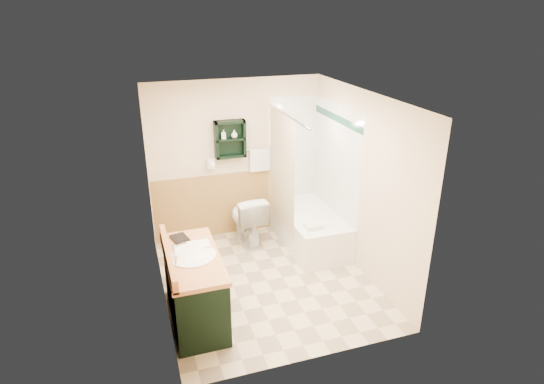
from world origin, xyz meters
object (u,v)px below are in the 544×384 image
Objects in this scene: hair_dryer at (211,164)px; vanity_book at (172,232)px; toilet at (247,219)px; soap_bottle_b at (234,135)px; soap_bottle_a at (224,137)px; wall_shelf at (230,139)px; vanity at (195,288)px; bathtub at (310,228)px.

hair_dryer is 1.69m from vanity_book.
toilet is 1.26m from soap_bottle_b.
toilet is at bearing -53.88° from soap_bottle_a.
wall_shelf reaches higher than hair_dryer.
toilet is at bearing -66.86° from wall_shelf.
vanity is at bearing -107.41° from hair_dryer.
hair_dryer reaches higher than bathtub.
wall_shelf reaches higher than toilet.
vanity is at bearing -117.15° from soap_bottle_b.
hair_dryer is 1.80× the size of soap_bottle_a.
bathtub is at bearing -26.95° from hair_dryer.
soap_bottle_b is (-0.07, 0.31, 1.22)m from toilet.
vanity reaches higher than bathtub.
toilet is 6.68× the size of soap_bottle_b.
vanity_book is at bearing 111.75° from vanity.
bathtub is 1.78m from soap_bottle_b.
toilet is at bearing 30.30° from vanity_book.
vanity_book is 1.96m from soap_bottle_b.
soap_bottle_b is (0.06, -0.01, 0.06)m from wall_shelf.
wall_shelf is at bearing -4.76° from hair_dryer.
hair_dryer is 0.16× the size of bathtub.
wall_shelf reaches higher than soap_bottle_a.
vanity is (-0.59, -1.90, -0.79)m from hair_dryer.
soap_bottle_b is (0.16, 0.00, 0.02)m from soap_bottle_a.
vanity_book is (-1.06, -1.46, -0.62)m from wall_shelf.
vanity is 0.69m from vanity_book.
vanity_book is (-0.76, -1.48, -0.27)m from hair_dryer.
hair_dryer is at bearing 175.27° from soap_bottle_b.
soap_bottle_a reaches higher than bathtub.
hair_dryer is at bearing 171.77° from soap_bottle_a.
wall_shelf is at bearing -71.27° from toilet.
hair_dryer is 0.45m from soap_bottle_a.
toilet is (0.14, -0.32, -1.16)m from wall_shelf.
soap_bottle_a is 1.13× the size of soap_bottle_b.
soap_bottle_b is at bearing 0.00° from soap_bottle_a.
hair_dryer is 1.00× the size of vanity_book.
hair_dryer is 2.03× the size of soap_bottle_b.
vanity_book is at bearing -126.00° from wall_shelf.
soap_bottle_a is at bearing -8.23° from hair_dryer.
soap_bottle_b is at bearing -4.55° from wall_shelf.
wall_shelf is 1.91m from vanity_book.
wall_shelf is 4.12× the size of soap_bottle_a.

